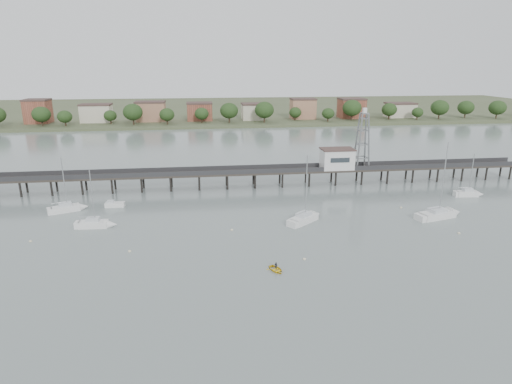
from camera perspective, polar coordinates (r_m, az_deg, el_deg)
ground_plane at (r=54.56m, az=4.05°, el=-17.09°), size 500.00×500.00×0.00m
pier at (r=108.03m, az=-2.07°, el=2.63°), size 150.00×5.00×5.50m
pier_building at (r=112.33m, az=10.75°, el=4.40°), size 8.40×5.40×5.30m
lattice_tower at (r=113.64m, az=14.02°, el=6.62°), size 3.20×3.20×15.50m
sailboat_d at (r=95.96m, az=23.75°, el=-2.68°), size 10.57×5.48×16.58m
sailboat_b at (r=87.74m, az=-20.20°, el=-4.03°), size 7.19×2.31×11.88m
sailboat_e at (r=113.18m, az=26.71°, el=-0.20°), size 6.58×2.48×10.81m
sailboat_c at (r=86.51m, az=6.96°, el=-3.38°), size 8.31×7.44×14.28m
sailboat_f at (r=99.48m, az=-23.41°, el=-1.96°), size 7.72×4.89×12.40m
white_tender at (r=98.93m, az=-18.36°, el=-1.60°), size 4.19×1.88×1.60m
yellow_dinghy at (r=66.35m, az=2.67°, el=-10.43°), size 2.22×1.43×3.01m
dinghy_occupant at (r=66.35m, az=2.67°, el=-10.43°), size 0.70×1.24×0.28m
mooring_buoys at (r=78.68m, az=1.38°, el=-5.80°), size 78.10×22.72×0.39m
far_shore at (r=285.53m, az=-5.37°, el=10.93°), size 500.00×170.00×10.40m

